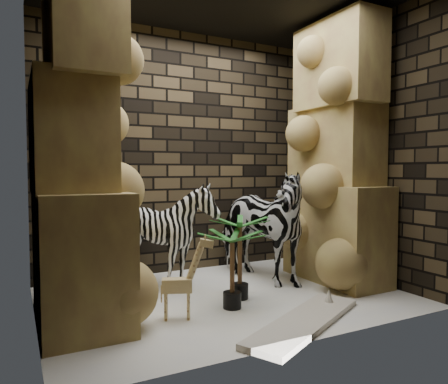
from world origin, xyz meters
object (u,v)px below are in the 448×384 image
palm_front (240,257)px  surfboard (305,321)px  palm_back (232,269)px  giraffe_toy (177,276)px  zebra_left (167,240)px  zebra_right (257,217)px

palm_front → surfboard: size_ratio=0.55×
palm_back → giraffe_toy: bearing=-176.3°
surfboard → giraffe_toy: bearing=119.1°
zebra_left → surfboard: 1.75m
palm_back → surfboard: size_ratio=0.48×
zebra_right → zebra_left: zebra_right is taller
palm_front → palm_back: 0.30m
zebra_right → giraffe_toy: (-1.24, -0.72, -0.37)m
giraffe_toy → zebra_right: bearing=51.8°
giraffe_toy → zebra_left: bearing=97.2°
palm_front → zebra_right: bearing=44.2°
palm_back → surfboard: bearing=-61.3°
palm_back → zebra_left: bearing=108.8°
palm_front → giraffe_toy: bearing=-161.6°
giraffe_toy → palm_back: bearing=25.3°
palm_front → surfboard: (0.14, -0.85, -0.39)m
zebra_left → surfboard: (0.66, -1.54, -0.49)m
zebra_left → giraffe_toy: size_ratio=1.54×
surfboard → zebra_left: bearing=85.7°
palm_back → palm_front: bearing=47.0°
palm_front → palm_back: palm_front is taller
palm_front → palm_back: size_ratio=1.14×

